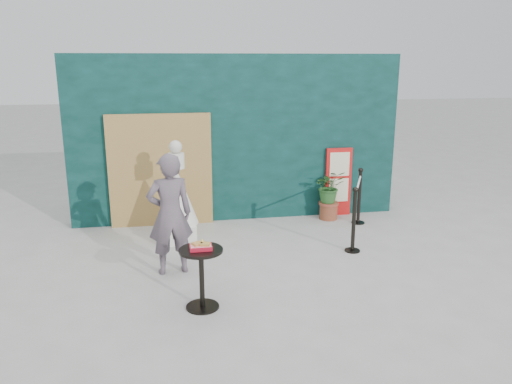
{
  "coord_description": "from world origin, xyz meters",
  "views": [
    {
      "loc": [
        -1.25,
        -5.81,
        2.89
      ],
      "look_at": [
        0.0,
        1.2,
        1.0
      ],
      "focal_mm": 35.0,
      "sensor_mm": 36.0,
      "label": 1
    }
  ],
  "objects": [
    {
      "name": "stanchion_barrier",
      "position": [
        1.81,
        1.75,
        0.49
      ],
      "size": [
        0.84,
        1.54,
        1.03
      ],
      "color": "black",
      "rests_on": "ground"
    },
    {
      "name": "bamboo_fence",
      "position": [
        -1.4,
        2.94,
        1.0
      ],
      "size": [
        1.8,
        0.08,
        2.0
      ],
      "primitive_type": "cube",
      "color": "tan",
      "rests_on": "ground"
    },
    {
      "name": "woman",
      "position": [
        -1.27,
        0.8,
        0.85
      ],
      "size": [
        0.67,
        0.5,
        1.7
      ],
      "primitive_type": "imported",
      "rotation": [
        0.0,
        0.0,
        3.3
      ],
      "color": "#60525D",
      "rests_on": "ground"
    },
    {
      "name": "food_basket",
      "position": [
        -0.93,
        -0.32,
        0.79
      ],
      "size": [
        0.26,
        0.19,
        0.11
      ],
      "color": "red",
      "rests_on": "cafe_table"
    },
    {
      "name": "cafe_table",
      "position": [
        -0.93,
        -0.33,
        0.5
      ],
      "size": [
        0.52,
        0.52,
        0.75
      ],
      "color": "black",
      "rests_on": "ground"
    },
    {
      "name": "back_wall",
      "position": [
        0.0,
        3.15,
        1.5
      ],
      "size": [
        6.0,
        0.3,
        3.0
      ],
      "primitive_type": "cube",
      "color": "black",
      "rests_on": "ground"
    },
    {
      "name": "ground",
      "position": [
        0.0,
        0.0,
        0.0
      ],
      "size": [
        60.0,
        60.0,
        0.0
      ],
      "primitive_type": "plane",
      "color": "#ADAAA5",
      "rests_on": "ground"
    },
    {
      "name": "planter",
      "position": [
        1.65,
        2.74,
        0.54
      ],
      "size": [
        0.55,
        0.48,
        0.93
      ],
      "color": "brown",
      "rests_on": "ground"
    },
    {
      "name": "menu_board",
      "position": [
        1.9,
        2.95,
        0.65
      ],
      "size": [
        0.5,
        0.07,
        1.3
      ],
      "color": "red",
      "rests_on": "ground"
    },
    {
      "name": "statue",
      "position": [
        -1.14,
        2.05,
        0.68
      ],
      "size": [
        0.65,
        0.65,
        1.67
      ],
      "color": "white",
      "rests_on": "ground"
    }
  ]
}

